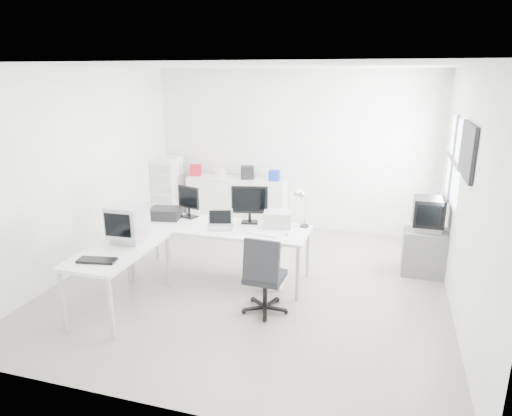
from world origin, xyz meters
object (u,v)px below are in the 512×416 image
(side_desk, at_px, (120,278))
(office_chair, at_px, (265,273))
(lcd_monitor_small, at_px, (189,202))
(laptop, at_px, (220,220))
(drawer_pedestal, at_px, (270,262))
(inkjet_printer, at_px, (165,213))
(tv_cabinet, at_px, (424,252))
(sideboard, at_px, (237,202))
(laser_printer, at_px, (278,219))
(main_desk, at_px, (220,252))
(filing_cabinet, at_px, (168,190))
(crt_monitor, at_px, (128,223))
(lcd_monitor_large, at_px, (250,205))
(crt_tv, at_px, (428,215))

(side_desk, height_order, office_chair, office_chair)
(side_desk, height_order, lcd_monitor_small, lcd_monitor_small)
(laptop, bearing_deg, drawer_pedestal, -4.23)
(inkjet_printer, relative_size, tv_cabinet, 0.66)
(laptop, bearing_deg, sideboard, 86.21)
(laptop, xyz_separation_m, sideboard, (-0.55, 2.29, -0.42))
(drawer_pedestal, xyz_separation_m, tv_cabinet, (1.99, 0.90, 0.02))
(lcd_monitor_small, relative_size, office_chair, 0.47)
(laser_printer, bearing_deg, office_chair, -95.73)
(drawer_pedestal, bearing_deg, sideboard, 119.23)
(main_desk, xyz_separation_m, filing_cabinet, (-1.81, 2.05, 0.24))
(laser_printer, bearing_deg, crt_monitor, -157.22)
(tv_cabinet, bearing_deg, lcd_monitor_small, -167.83)
(drawer_pedestal, bearing_deg, side_desk, -143.43)
(main_desk, distance_m, laser_printer, 0.92)
(lcd_monitor_large, bearing_deg, inkjet_printer, 175.65)
(side_desk, xyz_separation_m, laptop, (0.90, 1.00, 0.49))
(lcd_monitor_large, relative_size, laptop, 1.40)
(side_desk, xyz_separation_m, crt_monitor, (0.00, 0.25, 0.62))
(inkjet_printer, distance_m, sideboard, 2.15)
(drawer_pedestal, xyz_separation_m, laptop, (-0.65, -0.15, 0.57))
(lcd_monitor_large, relative_size, crt_monitor, 1.07)
(main_desk, xyz_separation_m, laser_printer, (0.75, 0.22, 0.48))
(laptop, bearing_deg, crt_tv, 4.44)
(drawer_pedestal, relative_size, tv_cabinet, 0.94)
(lcd_monitor_large, height_order, crt_monitor, lcd_monitor_large)
(crt_tv, bearing_deg, lcd_monitor_large, -163.38)
(tv_cabinet, relative_size, sideboard, 0.35)
(drawer_pedestal, bearing_deg, inkjet_printer, 178.15)
(laptop, xyz_separation_m, crt_tv, (2.64, 1.05, -0.00))
(crt_tv, bearing_deg, side_desk, -149.94)
(drawer_pedestal, height_order, laptop, laptop)
(laser_printer, height_order, crt_tv, crt_tv)
(drawer_pedestal, height_order, office_chair, office_chair)
(lcd_monitor_small, distance_m, filing_cabinet, 2.23)
(drawer_pedestal, distance_m, laser_printer, 0.58)
(drawer_pedestal, relative_size, lcd_monitor_small, 1.31)
(side_desk, bearing_deg, laser_printer, 39.52)
(crt_tv, bearing_deg, main_desk, -160.57)
(inkjet_printer, height_order, crt_monitor, crt_monitor)
(office_chair, bearing_deg, side_desk, -164.32)
(sideboard, height_order, filing_cabinet, filing_cabinet)
(laptop, bearing_deg, tv_cabinet, 4.44)
(inkjet_printer, bearing_deg, side_desk, -99.89)
(lcd_monitor_large, xyz_separation_m, sideboard, (-0.85, 1.94, -0.56))
(side_desk, distance_m, filing_cabinet, 3.30)
(drawer_pedestal, relative_size, sideboard, 0.33)
(main_desk, height_order, laptop, laptop)
(main_desk, distance_m, tv_cabinet, 2.85)
(side_desk, relative_size, tv_cabinet, 2.19)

